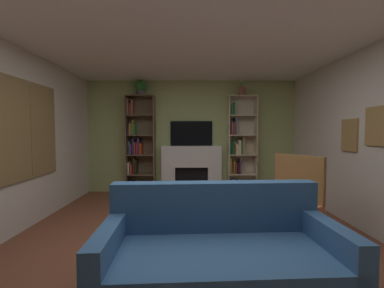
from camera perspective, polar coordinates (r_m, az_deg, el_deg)
ground_plane at (r=3.03m, az=0.18°, el=-24.11°), size 7.07×7.07×0.00m
wall_back_accent at (r=5.68m, az=-0.13°, el=1.70°), size 4.80×0.06×2.52m
ceiling at (r=2.94m, az=0.19°, el=26.41°), size 4.80×6.01×0.06m
fireplace at (r=5.60m, az=-0.12°, el=-5.61°), size 1.43×0.50×1.05m
tv at (r=5.61m, az=-0.13°, el=2.44°), size 0.94×0.06×0.55m
bookshelf_left at (r=5.65m, az=-12.24°, el=-0.41°), size 0.62×0.33×2.16m
bookshelf_right at (r=5.64m, az=10.59°, el=-0.90°), size 0.62×0.32×2.16m
potted_plant at (r=5.68m, az=-11.74°, el=12.57°), size 0.24×0.24×0.33m
vase_with_flowers at (r=5.68m, az=11.46°, el=11.81°), size 0.15×0.15×0.34m
couch at (r=2.27m, az=6.40°, el=-25.45°), size 1.93×0.96×0.90m
armchair at (r=3.45m, az=21.39°, el=-11.66°), size 0.91×0.92×1.07m
coffee_table at (r=2.91m, az=4.62°, el=-16.75°), size 0.93×0.46×0.46m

